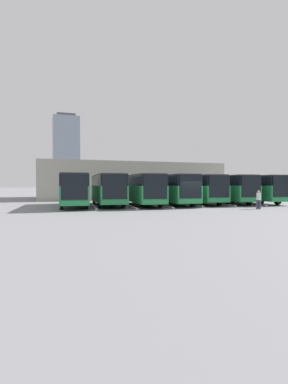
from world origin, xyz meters
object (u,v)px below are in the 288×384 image
(bus_0, at_px, (251,188))
(bus_3, at_px, (171,188))
(bus_6, at_px, (74,189))
(pedestrian, at_px, (259,199))
(bus_4, at_px, (141,188))
(bus_5, at_px, (107,188))
(bus_1, at_px, (224,188))
(bus_2, at_px, (196,188))

(bus_0, xyz_separation_m, bus_3, (10.40, -0.19, 0.00))
(bus_6, height_order, pedestrian, bus_6)
(bus_4, xyz_separation_m, bus_5, (3.47, -0.80, 0.00))
(bus_4, relative_size, bus_6, 1.00)
(bus_4, bearing_deg, bus_6, 0.06)
(bus_1, xyz_separation_m, bus_6, (17.33, -0.32, 0.00))
(bus_1, distance_m, bus_5, 13.88)
(bus_5, bearing_deg, bus_4, 171.92)
(bus_6, bearing_deg, bus_5, -171.61)
(bus_1, xyz_separation_m, bus_2, (3.47, -0.36, 0.00))
(bus_1, height_order, bus_3, same)
(bus_2, xyz_separation_m, bus_6, (13.87, 0.04, 0.00))
(bus_2, relative_size, bus_5, 1.00)
(bus_1, height_order, pedestrian, bus_1)
(pedestrian, bearing_deg, bus_3, -20.55)
(bus_2, distance_m, bus_5, 10.40)
(pedestrian, bearing_deg, bus_6, 7.70)
(bus_4, distance_m, bus_5, 3.56)
(bus_6, bearing_deg, bus_1, -176.15)
(bus_0, bearing_deg, bus_5, 1.61)
(bus_3, distance_m, bus_5, 6.98)
(bus_5, xyz_separation_m, pedestrian, (-12.07, 8.64, -0.89))
(bus_6, distance_m, pedestrian, 17.70)
(bus_2, bearing_deg, bus_3, 15.36)
(bus_1, bearing_deg, bus_3, 7.18)
(bus_3, distance_m, bus_4, 3.47)
(pedestrian, bearing_deg, bus_4, -6.15)
(bus_0, relative_size, bus_1, 1.00)
(bus_2, relative_size, pedestrian, 6.52)
(bus_1, relative_size, bus_2, 1.00)
(bus_4, distance_m, pedestrian, 11.67)
(bus_3, bearing_deg, bus_2, -164.64)
(bus_5, relative_size, pedestrian, 6.52)
(bus_6, relative_size, pedestrian, 6.52)
(bus_0, xyz_separation_m, bus_2, (6.93, -0.83, 0.00))
(bus_0, distance_m, bus_3, 10.40)
(bus_4, bearing_deg, bus_3, -175.22)
(bus_0, height_order, bus_3, same)
(pedestrian, bearing_deg, bus_0, -88.40)
(bus_0, relative_size, bus_2, 1.00)
(bus_3, relative_size, bus_5, 1.00)
(bus_3, distance_m, bus_6, 10.42)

